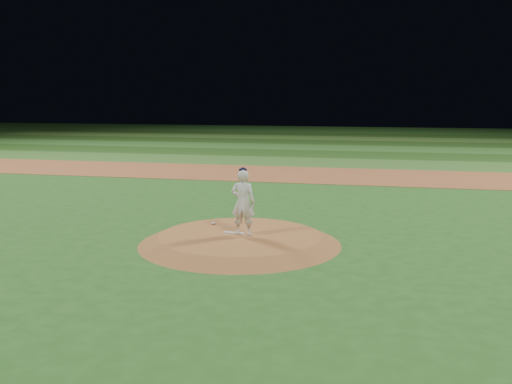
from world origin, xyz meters
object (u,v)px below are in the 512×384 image
pitchers_mound (240,239)px  pitcher_on_mound (243,202)px  rosin_bag (213,223)px  pitching_rubber (234,233)px

pitchers_mound → pitcher_on_mound: pitcher_on_mound is taller
pitchers_mound → rosin_bag: bearing=135.8°
pitching_rubber → pitcher_on_mound: size_ratio=0.33×
pitchers_mound → pitching_rubber: (-0.20, 0.12, 0.14)m
pitching_rubber → pitcher_on_mound: bearing=-22.0°
rosin_bag → pitcher_on_mound: size_ratio=0.07×
pitcher_on_mound → pitchers_mound: bearing=164.1°
rosin_bag → pitcher_on_mound: bearing=-42.5°
pitchers_mound → pitching_rubber: bearing=147.9°
pitchers_mound → rosin_bag: (-1.07, 1.05, 0.16)m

